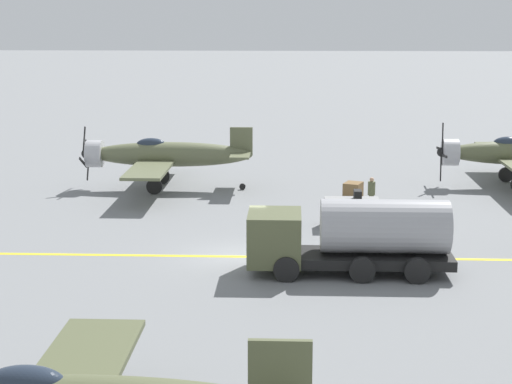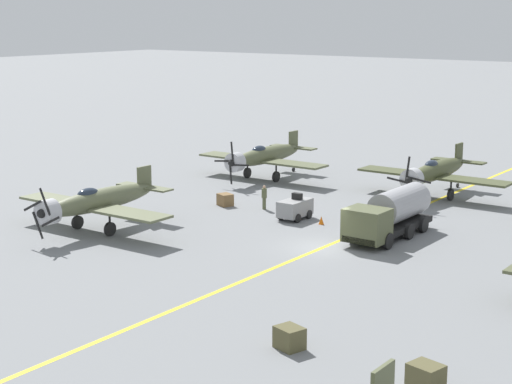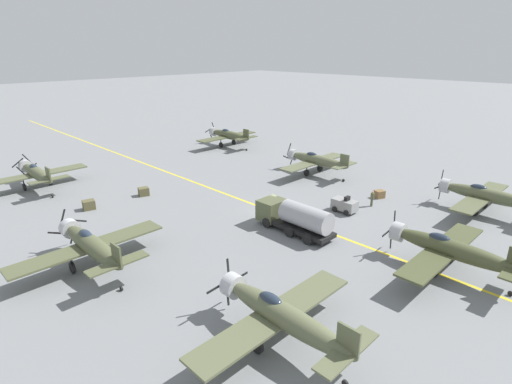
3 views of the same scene
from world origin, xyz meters
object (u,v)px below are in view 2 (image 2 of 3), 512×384
(supply_crate_outboard, at_px, (225,200))
(airplane_mid_right, at_px, (97,201))
(ground_crew_walking, at_px, (264,196))
(supply_crate_by_tanker, at_px, (426,377))
(fuel_tanker, at_px, (389,214))
(supply_crate_mid_lane, at_px, (290,338))
(airplane_near_right, at_px, (264,156))
(tow_tractor, at_px, (295,208))
(airplane_near_center, at_px, (435,171))
(traffic_cone, at_px, (321,220))

(supply_crate_outboard, bearing_deg, airplane_mid_right, 79.07)
(ground_crew_walking, distance_m, supply_crate_by_tanker, 30.74)
(airplane_mid_right, relative_size, fuel_tanker, 1.50)
(fuel_tanker, height_order, supply_crate_mid_lane, fuel_tanker)
(airplane_near_right, xyz_separation_m, tow_tractor, (-10.03, 10.43, -1.22))
(airplane_near_right, distance_m, supply_crate_by_tanker, 41.91)
(airplane_near_right, bearing_deg, supply_crate_by_tanker, 123.07)
(airplane_near_center, relative_size, supply_crate_mid_lane, 10.46)
(tow_tractor, bearing_deg, supply_crate_by_tanker, 133.73)
(supply_crate_by_tanker, bearing_deg, tow_tractor, -46.27)
(supply_crate_by_tanker, bearing_deg, supply_crate_mid_lane, -2.99)
(tow_tractor, bearing_deg, supply_crate_outboard, -4.42)
(airplane_near_right, distance_m, traffic_cone, 16.31)
(fuel_tanker, relative_size, ground_crew_walking, 4.55)
(airplane_mid_right, bearing_deg, airplane_near_center, -130.02)
(fuel_tanker, height_order, supply_crate_outboard, fuel_tanker)
(airplane_near_center, bearing_deg, supply_crate_outboard, 56.92)
(traffic_cone, bearing_deg, supply_crate_mid_lane, 118.11)
(fuel_tanker, bearing_deg, supply_crate_outboard, -4.60)
(supply_crate_mid_lane, xyz_separation_m, supply_crate_outboard, (19.02, -19.97, -0.04))
(airplane_near_right, bearing_deg, airplane_mid_right, 83.33)
(tow_tractor, relative_size, supply_crate_by_tanker, 2.14)
(fuel_tanker, bearing_deg, tow_tractor, -4.76)
(airplane_mid_right, bearing_deg, supply_crate_mid_lane, 147.05)
(airplane_near_right, distance_m, airplane_near_center, 14.89)
(airplane_near_center, relative_size, fuel_tanker, 1.50)
(airplane_near_center, height_order, traffic_cone, airplane_near_center)
(airplane_near_center, xyz_separation_m, supply_crate_mid_lane, (-7.80, 31.75, -1.53))
(airplane_near_center, distance_m, tow_tractor, 13.23)
(supply_crate_mid_lane, distance_m, supply_crate_outboard, 27.58)
(airplane_mid_right, height_order, supply_crate_mid_lane, airplane_mid_right)
(airplane_near_right, relative_size, fuel_tanker, 1.50)
(supply_crate_by_tanker, height_order, traffic_cone, supply_crate_by_tanker)
(fuel_tanker, distance_m, supply_crate_by_tanker, 22.35)
(airplane_mid_right, height_order, tow_tractor, airplane_mid_right)
(fuel_tanker, relative_size, tow_tractor, 3.08)
(tow_tractor, distance_m, ground_crew_walking, 3.69)
(fuel_tanker, bearing_deg, airplane_near_center, -77.87)
(airplane_near_center, distance_m, airplane_mid_right, 26.24)
(airplane_mid_right, bearing_deg, traffic_cone, -146.31)
(airplane_near_center, height_order, ground_crew_walking, airplane_near_center)
(airplane_near_center, bearing_deg, airplane_mid_right, 70.03)
(fuel_tanker, relative_size, traffic_cone, 14.55)
(airplane_mid_right, distance_m, fuel_tanker, 18.79)
(supply_crate_outboard, xyz_separation_m, traffic_cone, (-8.71, 0.67, -0.17))
(ground_crew_walking, bearing_deg, tow_tractor, 160.47)
(airplane_near_right, distance_m, supply_crate_outboard, 10.66)
(supply_crate_outboard, distance_m, traffic_cone, 8.74)
(airplane_near_right, bearing_deg, fuel_tanker, 137.08)
(airplane_near_center, bearing_deg, airplane_near_right, 17.66)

